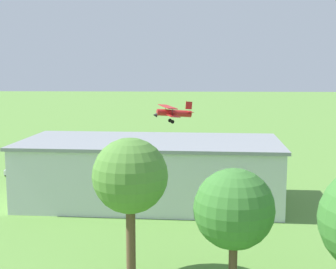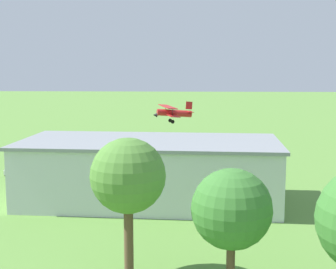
{
  "view_description": "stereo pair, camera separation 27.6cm",
  "coord_description": "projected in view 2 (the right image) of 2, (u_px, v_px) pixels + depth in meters",
  "views": [
    {
      "loc": [
        -6.4,
        86.97,
        14.91
      ],
      "look_at": [
        -3.29,
        14.75,
        4.56
      ],
      "focal_mm": 50.74,
      "sensor_mm": 36.0,
      "label": 1
    },
    {
      "loc": [
        -6.67,
        86.96,
        14.91
      ],
      "look_at": [
        -3.29,
        14.75,
        4.56
      ],
      "focal_mm": 50.74,
      "sensor_mm": 36.0,
      "label": 2
    }
  ],
  "objects": [
    {
      "name": "ground_plane",
      "position": [
        154.0,
        147.0,
        88.41
      ],
      "size": [
        400.0,
        400.0,
        0.0
      ],
      "primitive_type": "plane",
      "color": "#568438"
    },
    {
      "name": "hangar",
      "position": [
        150.0,
        171.0,
        52.5
      ],
      "size": [
        28.85,
        14.21,
        6.93
      ],
      "color": "silver",
      "rests_on": "ground_plane"
    },
    {
      "name": "biplane",
      "position": [
        172.0,
        112.0,
        80.23
      ],
      "size": [
        7.0,
        8.79,
        3.63
      ],
      "color": "#B21E1E"
    },
    {
      "name": "car_blue",
      "position": [
        65.0,
        169.0,
        65.93
      ],
      "size": [
        2.07,
        4.7,
        1.58
      ],
      "color": "#23389E",
      "rests_on": "ground_plane"
    },
    {
      "name": "car_white",
      "position": [
        17.0,
        168.0,
        66.39
      ],
      "size": [
        2.24,
        4.49,
        1.51
      ],
      "color": "white",
      "rests_on": "ground_plane"
    },
    {
      "name": "truck_delivery_white",
      "position": [
        245.0,
        162.0,
        66.85
      ],
      "size": [
        6.82,
        2.98,
        2.86
      ],
      "color": "silver",
      "rests_on": "ground_plane"
    },
    {
      "name": "person_watching_takeoff",
      "position": [
        171.0,
        164.0,
        69.45
      ],
      "size": [
        0.52,
        0.52,
        1.68
      ],
      "color": "#33723F",
      "rests_on": "ground_plane"
    },
    {
      "name": "person_by_parked_cars",
      "position": [
        114.0,
        166.0,
        68.12
      ],
      "size": [
        0.53,
        0.53,
        1.68
      ],
      "color": "#3F3F47",
      "rests_on": "ground_plane"
    },
    {
      "name": "person_at_fence_line",
      "position": [
        167.0,
        166.0,
        68.35
      ],
      "size": [
        0.41,
        0.41,
        1.57
      ],
      "color": "#B23333",
      "rests_on": "ground_plane"
    },
    {
      "name": "person_beside_truck",
      "position": [
        97.0,
        166.0,
        67.73
      ],
      "size": [
        0.54,
        0.54,
        1.71
      ],
      "color": "#33723F",
      "rests_on": "ground_plane"
    },
    {
      "name": "person_crossing_taxiway",
      "position": [
        118.0,
        160.0,
        71.86
      ],
      "size": [
        0.54,
        0.54,
        1.65
      ],
      "color": "orange",
      "rests_on": "ground_plane"
    },
    {
      "name": "tree_at_field_edge",
      "position": [
        128.0,
        177.0,
        33.07
      ],
      "size": [
        5.32,
        5.32,
        10.05
      ],
      "color": "brown",
      "rests_on": "ground_plane"
    },
    {
      "name": "tree_behind_hangar_left",
      "position": [
        232.0,
        209.0,
        31.51
      ],
      "size": [
        5.44,
        5.44,
        8.27
      ],
      "color": "brown",
      "rests_on": "ground_plane"
    }
  ]
}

